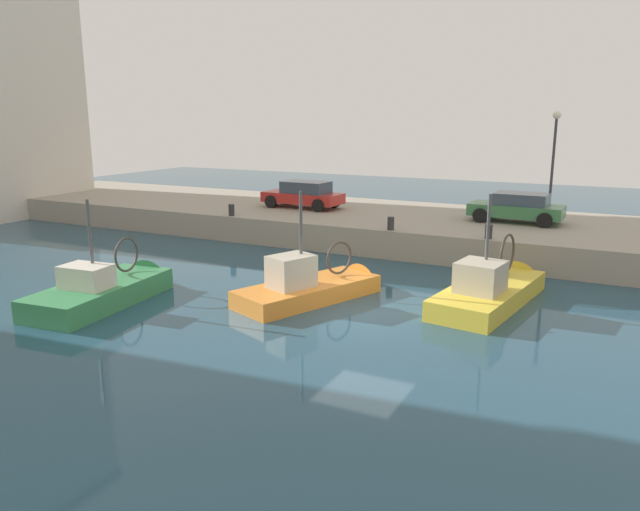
# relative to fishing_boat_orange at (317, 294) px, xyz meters

# --- Properties ---
(water_surface) EXTENTS (80.00, 80.00, 0.00)m
(water_surface) POSITION_rel_fishing_boat_orange_xyz_m (-0.94, -2.11, -0.14)
(water_surface) COLOR navy
(water_surface) RESTS_ON ground
(quay_wall) EXTENTS (9.00, 56.00, 1.20)m
(quay_wall) POSITION_rel_fishing_boat_orange_xyz_m (10.56, -2.11, 0.46)
(quay_wall) COLOR #9E9384
(quay_wall) RESTS_ON ground
(fishing_boat_orange) EXTENTS (5.94, 3.68, 4.38)m
(fishing_boat_orange) POSITION_rel_fishing_boat_orange_xyz_m (0.00, 0.00, 0.00)
(fishing_boat_orange) COLOR orange
(fishing_boat_orange) RESTS_ON ground
(fishing_boat_yellow) EXTENTS (6.51, 2.82, 4.43)m
(fishing_boat_yellow) POSITION_rel_fishing_boat_orange_xyz_m (2.25, -5.21, -0.01)
(fishing_boat_yellow) COLOR gold
(fishing_boat_yellow) RESTS_ON ground
(fishing_boat_green) EXTENTS (5.86, 2.52, 4.28)m
(fishing_boat_green) POSITION_rel_fishing_boat_orange_xyz_m (-3.34, 5.81, -0.04)
(fishing_boat_green) COLOR #388951
(fishing_boat_green) RESTS_ON ground
(parked_car_red) EXTENTS (2.04, 4.21, 1.37)m
(parked_car_red) POSITION_rel_fishing_boat_orange_xyz_m (10.18, 6.05, 1.76)
(parked_car_red) COLOR red
(parked_car_red) RESTS_ON quay_wall
(parked_car_green) EXTENTS (2.00, 4.04, 1.31)m
(parked_car_green) POSITION_rel_fishing_boat_orange_xyz_m (10.70, -4.44, 1.74)
(parked_car_green) COLOR #387547
(parked_car_green) RESTS_ON quay_wall
(mooring_bollard_south) EXTENTS (0.28, 0.28, 0.55)m
(mooring_bollard_south) POSITION_rel_fishing_boat_orange_xyz_m (6.41, -4.11, 1.34)
(mooring_bollard_south) COLOR #2D2D33
(mooring_bollard_south) RESTS_ON quay_wall
(mooring_bollard_mid) EXTENTS (0.28, 0.28, 0.55)m
(mooring_bollard_mid) POSITION_rel_fishing_boat_orange_xyz_m (6.41, -0.11, 1.34)
(mooring_bollard_mid) COLOR #2D2D33
(mooring_bollard_mid) RESTS_ON quay_wall
(mooring_bollard_north) EXTENTS (0.28, 0.28, 0.55)m
(mooring_bollard_north) POSITION_rel_fishing_boat_orange_xyz_m (6.41, 7.89, 1.34)
(mooring_bollard_north) COLOR #2D2D33
(mooring_bollard_north) RESTS_ON quay_wall
(quay_streetlamp) EXTENTS (0.36, 0.36, 4.83)m
(quay_streetlamp) POSITION_rel_fishing_boat_orange_xyz_m (12.06, -5.60, 4.32)
(quay_streetlamp) COLOR #38383D
(quay_streetlamp) RESTS_ON quay_wall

